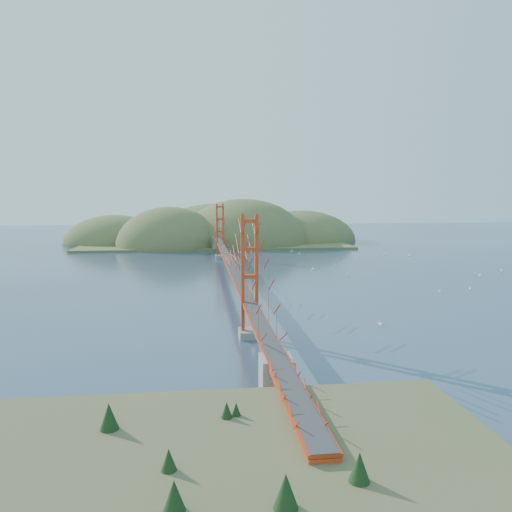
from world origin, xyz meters
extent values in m
plane|color=#283B51|center=(0.00, 0.00, 0.00)|extent=(320.00, 320.00, 0.00)
cube|color=gray|center=(0.00, -30.00, 0.35)|extent=(2.00, 2.40, 0.70)
cube|color=gray|center=(0.00, 30.00, 0.35)|extent=(2.00, 2.40, 0.70)
cube|color=#B83314|center=(0.00, 0.00, 3.30)|extent=(1.40, 92.00, 0.16)
cube|color=#B83314|center=(0.00, 0.00, 3.10)|extent=(1.33, 92.00, 0.24)
cube|color=#38383A|center=(0.00, 0.00, 3.40)|extent=(1.19, 92.00, 0.03)
cube|color=gray|center=(0.00, -46.00, 1.65)|extent=(2.00, 2.20, 3.30)
cube|color=gray|center=(0.00, 46.00, 1.65)|extent=(2.20, 2.60, 3.30)
cube|color=#B83314|center=(0.00, -52.00, 3.30)|extent=(1.40, 12.00, 0.16)
cube|color=#B83314|center=(0.00, -52.00, 3.05)|extent=(1.33, 12.00, 0.30)
cube|color=gray|center=(0.00, -56.00, 1.47)|extent=(0.50, 0.70, 2.95)
cube|color=gray|center=(0.00, -53.00, 1.47)|extent=(0.50, 0.70, 2.95)
cube|color=gray|center=(0.00, -50.00, 1.47)|extent=(0.50, 0.70, 2.95)
cube|color=gray|center=(0.00, -48.00, 1.47)|extent=(0.50, 0.70, 2.95)
cube|color=#59544C|center=(0.00, -48.50, 0.12)|extent=(9.00, 6.00, 0.24)
cube|color=maroon|center=(0.40, -47.80, 0.61)|extent=(3.70, 2.30, 0.75)
cube|color=gray|center=(0.40, -47.80, 1.04)|extent=(3.70, 2.30, 0.10)
cylinder|color=white|center=(0.40, -47.80, 1.49)|extent=(0.03, 0.03, 1.00)
cube|color=#4C5530|center=(-4.00, -51.00, 0.90)|extent=(24.00, 3.00, 1.80)
cone|color=black|center=(-0.34, -51.13, 3.65)|extent=(0.91, 0.91, 1.29)
cone|color=black|center=(-12.49, -56.44, 3.48)|extent=(0.67, 0.67, 0.95)
cone|color=black|center=(0.86, -57.00, 3.54)|extent=(0.76, 0.76, 1.09)
cone|color=black|center=(-11.42, -54.22, 3.57)|extent=(0.80, 0.80, 1.14)
cone|color=black|center=(-6.29, -57.96, 3.45)|extent=(0.63, 0.63, 0.90)
cone|color=black|center=(-5.00, -56.91, 3.30)|extent=(0.42, 0.42, 0.60)
cube|color=brown|center=(0.00, 64.00, 0.25)|extent=(70.00, 40.00, 0.60)
ellipsoid|color=brown|center=(-12.00, 56.00, 0.00)|extent=(28.00, 28.00, 21.00)
ellipsoid|color=brown|center=(8.00, 62.00, 0.00)|extent=(36.00, 36.00, 25.00)
ellipsoid|color=brown|center=(26.00, 70.00, 0.00)|extent=(32.00, 32.00, 18.00)
ellipsoid|color=brown|center=(-28.00, 68.00, 0.00)|extent=(28.00, 28.00, 16.00)
ellipsoid|color=brown|center=(2.00, 78.00, 0.00)|extent=(44.00, 44.00, 22.00)
cube|color=white|center=(42.41, 2.19, 0.07)|extent=(0.33, 0.66, 0.11)
cylinder|color=white|center=(42.41, 2.19, 0.41)|extent=(0.02, 0.02, 0.69)
cube|color=white|center=(18.62, 36.86, 0.06)|extent=(0.54, 0.27, 0.09)
cylinder|color=white|center=(18.62, 36.86, 0.34)|extent=(0.02, 0.02, 0.57)
cube|color=white|center=(28.95, 26.55, 0.07)|extent=(0.46, 0.64, 0.11)
cylinder|color=white|center=(28.95, 26.55, 0.40)|extent=(0.02, 0.02, 0.67)
cube|color=white|center=(49.30, 6.85, 0.07)|extent=(0.27, 0.62, 0.11)
cylinder|color=white|center=(49.30, 6.85, 0.39)|extent=(0.02, 0.02, 0.65)
cube|color=white|center=(15.71, 11.05, 0.06)|extent=(0.61, 0.43, 0.11)
cylinder|color=white|center=(15.71, 11.05, 0.38)|extent=(0.02, 0.02, 0.64)
cube|color=white|center=(21.26, 15.73, 0.07)|extent=(0.60, 0.54, 0.11)
cylinder|color=white|center=(21.26, 15.73, 0.40)|extent=(0.02, 0.02, 0.66)
cube|color=white|center=(34.18, -9.10, 0.06)|extent=(0.19, 0.53, 0.10)
cylinder|color=white|center=(34.18, -9.10, 0.34)|extent=(0.02, 0.02, 0.57)
cube|color=white|center=(28.92, -10.31, 0.05)|extent=(0.30, 0.50, 0.09)
cylinder|color=white|center=(28.92, -10.31, 0.31)|extent=(0.01, 0.01, 0.52)
cube|color=white|center=(37.12, 31.76, 0.06)|extent=(0.57, 0.42, 0.10)
cylinder|color=white|center=(37.12, 31.76, 0.36)|extent=(0.02, 0.02, 0.60)
cube|color=white|center=(20.22, 4.46, 0.06)|extent=(0.49, 0.51, 0.10)
cylinder|color=white|center=(20.22, 4.46, 0.35)|extent=(0.02, 0.02, 0.58)
cube|color=white|center=(24.47, 21.04, 0.06)|extent=(0.40, 0.52, 0.09)
cylinder|color=white|center=(24.47, 21.04, 0.33)|extent=(0.01, 0.01, 0.56)
cube|color=white|center=(14.03, -26.91, 0.07)|extent=(0.33, 0.63, 0.11)
cylinder|color=white|center=(14.03, -26.91, 0.39)|extent=(0.02, 0.02, 0.65)
cube|color=white|center=(41.65, 28.92, 0.07)|extent=(0.64, 0.38, 0.11)
cylinder|color=white|center=(41.65, 28.92, 0.40)|extent=(0.02, 0.02, 0.67)
cube|color=white|center=(17.78, 42.00, 0.06)|extent=(0.58, 0.22, 0.10)
cylinder|color=white|center=(17.78, 42.00, 0.37)|extent=(0.02, 0.02, 0.62)
cube|color=white|center=(42.42, 3.56, 0.06)|extent=(0.51, 0.54, 0.10)
cylinder|color=white|center=(42.42, 3.56, 0.37)|extent=(0.02, 0.02, 0.61)
camera|label=1|loc=(-4.80, -75.72, 13.31)|focal=35.00mm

